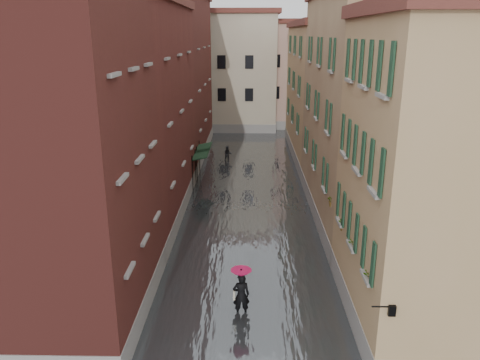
{
  "coord_description": "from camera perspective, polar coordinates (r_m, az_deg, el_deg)",
  "views": [
    {
      "loc": [
        0.03,
        -18.33,
        10.94
      ],
      "look_at": [
        -0.47,
        6.94,
        3.0
      ],
      "focal_mm": 35.0,
      "sensor_mm": 36.0,
      "label": 1
    }
  ],
  "objects": [
    {
      "name": "ground",
      "position": [
        21.34,
        0.92,
        -13.4
      ],
      "size": [
        120.0,
        120.0,
        0.0
      ],
      "primitive_type": "plane",
      "color": "slate",
      "rests_on": "ground"
    },
    {
      "name": "building_end_pink",
      "position": [
        58.84,
        7.13,
        12.49
      ],
      "size": [
        10.0,
        9.0,
        12.0
      ],
      "primitive_type": "cube",
      "color": "tan",
      "rests_on": "ground"
    },
    {
      "name": "building_left_far",
      "position": [
        43.09,
        -8.44,
        12.01
      ],
      "size": [
        6.0,
        16.0,
        14.0
      ],
      "primitive_type": "cube",
      "color": "maroon",
      "rests_on": "ground"
    },
    {
      "name": "window_planters",
      "position": [
        19.47,
        13.23,
        -5.48
      ],
      "size": [
        0.59,
        8.23,
        0.84
      ],
      "color": "brown",
      "rests_on": "ground"
    },
    {
      "name": "wall_lantern",
      "position": [
        15.27,
        17.91,
        -14.79
      ],
      "size": [
        0.71,
        0.22,
        0.35
      ],
      "color": "black",
      "rests_on": "ground"
    },
    {
      "name": "pedestrian_main",
      "position": [
        19.12,
        0.13,
        -13.21
      ],
      "size": [
        0.85,
        0.85,
        2.06
      ],
      "color": "black",
      "rests_on": "ground"
    },
    {
      "name": "floodwater",
      "position": [
        33.15,
        1.02,
        -1.65
      ],
      "size": [
        10.0,
        60.0,
        0.2
      ],
      "primitive_type": "cube",
      "color": "#464A4D",
      "rests_on": "ground"
    },
    {
      "name": "pedestrian_far",
      "position": [
        41.34,
        -1.5,
        3.15
      ],
      "size": [
        0.79,
        0.66,
        1.47
      ],
      "primitive_type": "imported",
      "rotation": [
        0.0,
        0.0,
        0.16
      ],
      "color": "black",
      "rests_on": "ground"
    },
    {
      "name": "building_end_cream",
      "position": [
        56.58,
        -1.98,
        12.93
      ],
      "size": [
        12.0,
        9.0,
        13.0
      ],
      "primitive_type": "cube",
      "color": "beige",
      "rests_on": "ground"
    },
    {
      "name": "building_right_near",
      "position": [
        18.49,
        23.22,
        -0.31
      ],
      "size": [
        6.0,
        8.0,
        11.5
      ],
      "primitive_type": "cube",
      "color": "tan",
      "rests_on": "ground"
    },
    {
      "name": "building_right_mid",
      "position": [
        28.55,
        15.4,
        7.88
      ],
      "size": [
        6.0,
        14.0,
        13.0
      ],
      "primitive_type": "cube",
      "color": "tan",
      "rests_on": "ground"
    },
    {
      "name": "building_left_near",
      "position": [
        18.32,
        -21.49,
        2.19
      ],
      "size": [
        6.0,
        8.0,
        13.0
      ],
      "primitive_type": "cube",
      "color": "maroon",
      "rests_on": "ground"
    },
    {
      "name": "awning_far",
      "position": [
        36.06,
        -4.5,
        3.8
      ],
      "size": [
        1.09,
        2.99,
        2.8
      ],
      "color": "#17341D",
      "rests_on": "ground"
    },
    {
      "name": "awning_near",
      "position": [
        34.17,
        -4.82,
        3.02
      ],
      "size": [
        1.09,
        2.87,
        2.8
      ],
      "color": "#17341D",
      "rests_on": "ground"
    },
    {
      "name": "building_right_far",
      "position": [
        43.21,
        10.58,
        10.25
      ],
      "size": [
        6.0,
        16.0,
        11.5
      ],
      "primitive_type": "cube",
      "color": "tan",
      "rests_on": "ground"
    },
    {
      "name": "building_left_mid",
      "position": [
        28.6,
        -13.23,
        7.55
      ],
      "size": [
        6.0,
        14.0,
        12.5
      ],
      "primitive_type": "cube",
      "color": "#59221C",
      "rests_on": "ground"
    }
  ]
}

